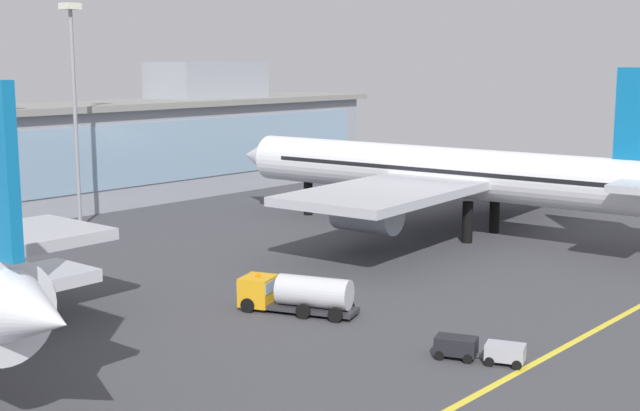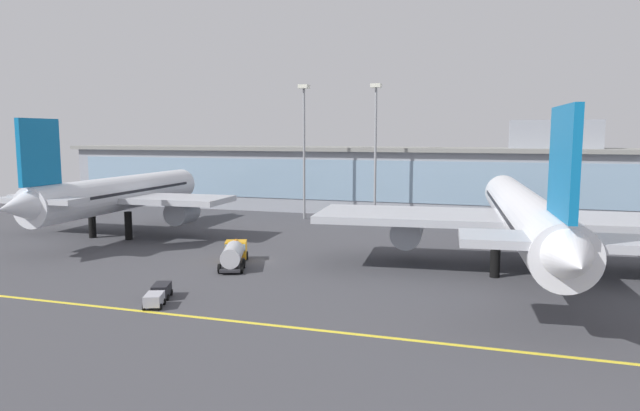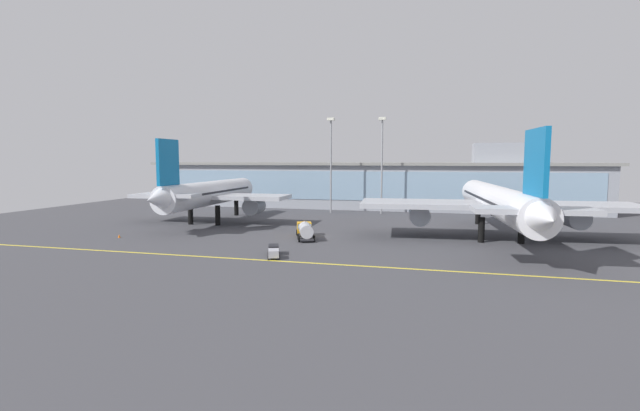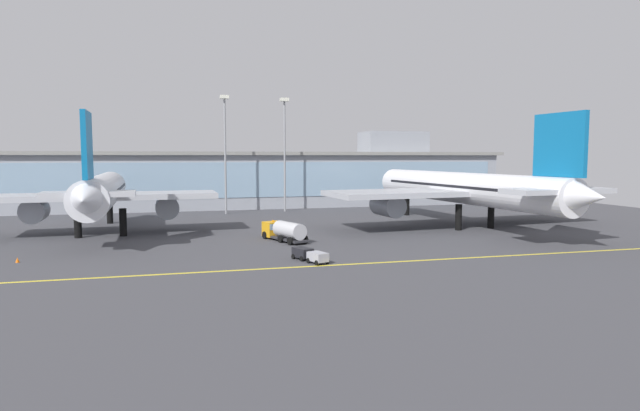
# 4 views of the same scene
# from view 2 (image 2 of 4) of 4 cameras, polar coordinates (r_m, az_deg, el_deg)

# --- Properties ---
(ground_plane) EXTENTS (180.00, 180.00, 0.00)m
(ground_plane) POSITION_cam_2_polar(r_m,az_deg,el_deg) (72.91, -6.32, -5.54)
(ground_plane) COLOR #424247
(taxiway_centreline_stripe) EXTENTS (144.00, 0.50, 0.01)m
(taxiway_centreline_stripe) POSITION_cam_2_polar(r_m,az_deg,el_deg) (54.23, -15.93, -10.21)
(taxiway_centreline_stripe) COLOR yellow
(taxiway_centreline_stripe) RESTS_ON ground
(terminal_building) EXTENTS (130.03, 14.00, 18.49)m
(terminal_building) POSITION_cam_2_polar(r_m,az_deg,el_deg) (118.40, 4.22, 2.82)
(terminal_building) COLOR #9399A3
(terminal_building) RESTS_ON ground
(airliner_near_left) EXTENTS (35.50, 47.11, 17.88)m
(airliner_near_left) POSITION_cam_2_polar(r_m,az_deg,el_deg) (95.01, -19.26, 1.05)
(airliner_near_left) COLOR black
(airliner_near_left) RESTS_ON ground
(airliner_near_right) EXTENTS (48.77, 59.61, 18.09)m
(airliner_near_right) POSITION_cam_2_polar(r_m,az_deg,el_deg) (70.10, 19.57, -0.94)
(airliner_near_right) COLOR black
(airliner_near_right) RESTS_ON ground
(fuel_tanker_truck) EXTENTS (5.55, 9.32, 2.90)m
(fuel_tanker_truck) POSITION_cam_2_polar(r_m,az_deg,el_deg) (70.57, -8.57, -4.74)
(fuel_tanker_truck) COLOR black
(fuel_tanker_truck) RESTS_ON ground
(baggage_tug_near) EXTENTS (3.50, 5.77, 1.40)m
(baggage_tug_near) POSITION_cam_2_polar(r_m,az_deg,el_deg) (57.24, -15.77, -8.47)
(baggage_tug_near) COLOR black
(baggage_tug_near) RESTS_ON ground
(apron_light_mast_west) EXTENTS (1.80, 1.80, 24.93)m
(apron_light_mast_west) POSITION_cam_2_polar(r_m,az_deg,el_deg) (105.66, 5.55, 7.22)
(apron_light_mast_west) COLOR gray
(apron_light_mast_west) RESTS_ON ground
(apron_light_mast_centre) EXTENTS (1.80, 1.80, 24.94)m
(apron_light_mast_centre) POSITION_cam_2_polar(r_m,az_deg,el_deg) (107.40, -1.60, 7.25)
(apron_light_mast_centre) COLOR gray
(apron_light_mast_centre) RESTS_ON ground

